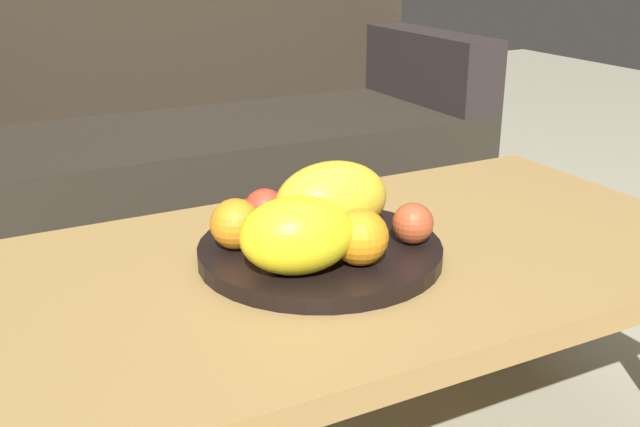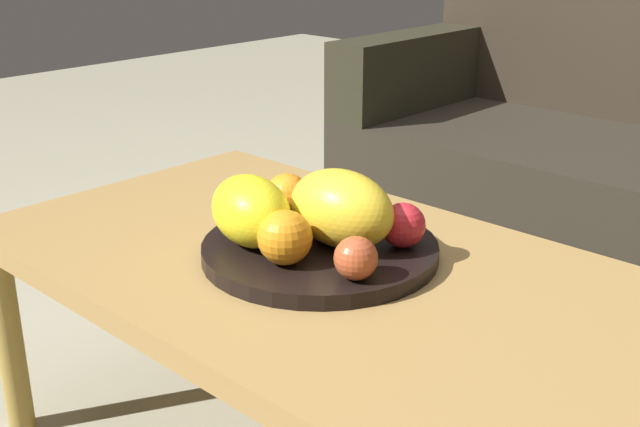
% 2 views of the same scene
% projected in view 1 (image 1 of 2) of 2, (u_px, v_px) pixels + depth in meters
% --- Properties ---
extents(coffee_table, '(1.24, 0.65, 0.43)m').
position_uv_depth(coffee_table, '(352.00, 279.00, 1.21)').
color(coffee_table, olive).
rests_on(coffee_table, ground_plane).
extents(couch, '(1.70, 0.70, 0.90)m').
position_uv_depth(couch, '(188.00, 150.00, 2.25)').
color(couch, black).
rests_on(couch, ground_plane).
extents(fruit_bowl, '(0.38, 0.38, 0.03)m').
position_uv_depth(fruit_bowl, '(320.00, 251.00, 1.18)').
color(fruit_bowl, black).
rests_on(fruit_bowl, coffee_table).
extents(melon_large_front, '(0.19, 0.12, 0.12)m').
position_uv_depth(melon_large_front, '(332.00, 200.00, 1.18)').
color(melon_large_front, yellow).
rests_on(melon_large_front, fruit_bowl).
extents(melon_smaller_beside, '(0.19, 0.15, 0.11)m').
position_uv_depth(melon_smaller_beside, '(297.00, 235.00, 1.05)').
color(melon_smaller_beside, yellow).
rests_on(melon_smaller_beside, fruit_bowl).
extents(orange_front, '(0.08, 0.08, 0.08)m').
position_uv_depth(orange_front, '(236.00, 224.00, 1.14)').
color(orange_front, orange).
rests_on(orange_front, fruit_bowl).
extents(orange_left, '(0.08, 0.08, 0.08)m').
position_uv_depth(orange_left, '(360.00, 237.00, 1.09)').
color(orange_left, orange).
rests_on(orange_left, fruit_bowl).
extents(apple_front, '(0.07, 0.07, 0.07)m').
position_uv_depth(apple_front, '(353.00, 197.00, 1.27)').
color(apple_front, red).
rests_on(apple_front, fruit_bowl).
extents(apple_left, '(0.06, 0.06, 0.06)m').
position_uv_depth(apple_left, '(413.00, 223.00, 1.16)').
color(apple_left, '#AC4826').
rests_on(apple_left, fruit_bowl).
extents(apple_right, '(0.07, 0.07, 0.07)m').
position_uv_depth(apple_right, '(265.00, 210.00, 1.21)').
color(apple_right, '#BA3824').
rests_on(apple_right, fruit_bowl).
extents(banana_bunch, '(0.17, 0.17, 0.06)m').
position_uv_depth(banana_bunch, '(285.00, 216.00, 1.21)').
color(banana_bunch, yellow).
rests_on(banana_bunch, fruit_bowl).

